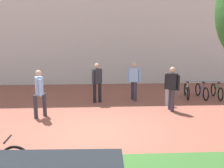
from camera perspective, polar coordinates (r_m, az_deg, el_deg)
name	(u,v)px	position (r m, az deg, el deg)	size (l,w,h in m)	color
ground_plane	(96,132)	(8.28, -3.38, -10.27)	(60.00, 60.00, 0.00)	brown
bike_rack_cluster	(202,91)	(12.96, 18.82, -1.36)	(2.09, 1.75, 0.83)	#99999E
bollard_steel	(167,95)	(11.29, 11.85, -2.27)	(0.16, 0.16, 0.90)	#ADADB2
person_casual_tan	(39,91)	(9.73, -15.43, -1.37)	(0.40, 0.58, 1.72)	#2D2D38
person_suited_dark	(172,86)	(10.43, 12.82, -0.41)	(0.50, 0.43, 1.72)	#383342
person_shirt_white	(134,79)	(11.75, 4.78, 1.11)	(0.58, 0.43, 1.72)	#383342
person_suited_navy	(97,80)	(11.38, -3.24, 0.80)	(0.44, 0.49, 1.72)	black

